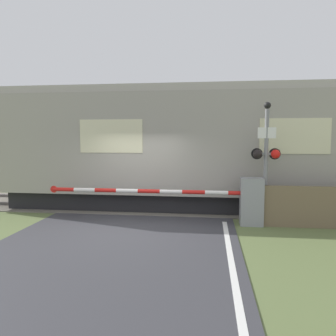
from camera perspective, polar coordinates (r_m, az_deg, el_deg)
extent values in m
plane|color=#5B6B3D|center=(8.62, -6.69, -10.58)|extent=(80.00, 80.00, 0.00)
cube|color=#666056|center=(11.49, -3.02, -6.43)|extent=(36.00, 3.20, 0.03)
cube|color=#595451|center=(10.79, -3.71, -6.86)|extent=(36.00, 0.08, 0.10)
cube|color=#595451|center=(12.17, -2.41, -5.44)|extent=(36.00, 0.08, 0.10)
cube|color=black|center=(11.50, 19.10, -5.26)|extent=(17.81, 2.48, 0.60)
cube|color=#9E998E|center=(11.32, 19.39, 4.05)|extent=(19.35, 2.92, 3.13)
cube|color=#ADA89E|center=(11.41, 19.66, 12.53)|extent=(18.97, 2.69, 0.24)
cube|color=beige|center=(9.88, 21.21, 5.21)|extent=(1.94, 0.02, 1.00)
cube|color=beige|center=(10.04, -9.90, 5.49)|extent=(1.94, 0.02, 1.00)
cube|color=gray|center=(9.11, 14.33, -5.69)|extent=(0.60, 0.44, 1.28)
cylinder|color=gray|center=(9.08, 14.36, -4.30)|extent=(0.16, 0.16, 0.18)
cylinder|color=red|center=(9.04, 12.40, -4.29)|extent=(0.62, 0.11, 0.11)
cylinder|color=white|center=(9.01, 8.44, -4.26)|extent=(0.62, 0.11, 0.11)
cylinder|color=red|center=(9.02, 4.47, -4.21)|extent=(0.62, 0.11, 0.11)
cylinder|color=white|center=(9.07, 0.53, -4.14)|extent=(0.62, 0.11, 0.11)
cylinder|color=red|center=(9.16, -3.35, -4.05)|extent=(0.62, 0.11, 0.11)
cylinder|color=white|center=(9.29, -7.13, -3.95)|extent=(0.62, 0.11, 0.11)
cylinder|color=red|center=(9.47, -10.79, -3.83)|extent=(0.62, 0.11, 0.11)
cylinder|color=white|center=(9.68, -14.31, -3.70)|extent=(0.62, 0.11, 0.11)
cylinder|color=red|center=(9.92, -17.66, -3.57)|extent=(0.62, 0.11, 0.11)
cylinder|color=red|center=(10.06, -19.27, -3.50)|extent=(0.20, 0.02, 0.20)
cylinder|color=gray|center=(9.14, 16.66, 0.04)|extent=(0.11, 0.11, 3.10)
cube|color=gray|center=(9.11, 16.72, 2.37)|extent=(0.59, 0.07, 0.07)
sphere|color=black|center=(9.03, 15.31, 2.38)|extent=(0.24, 0.24, 0.24)
sphere|color=red|center=(9.10, 18.22, 2.33)|extent=(0.24, 0.24, 0.24)
cylinder|color=black|center=(9.14, 15.22, 2.42)|extent=(0.30, 0.06, 0.30)
cylinder|color=black|center=(9.21, 18.09, 2.36)|extent=(0.30, 0.06, 0.30)
cube|color=white|center=(9.06, 16.86, 5.88)|extent=(0.47, 0.02, 0.29)
sphere|color=black|center=(9.14, 16.94, 10.39)|extent=(0.18, 0.18, 0.18)
cube|color=#726047|center=(9.35, 23.85, -6.27)|extent=(3.41, 0.06, 1.10)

